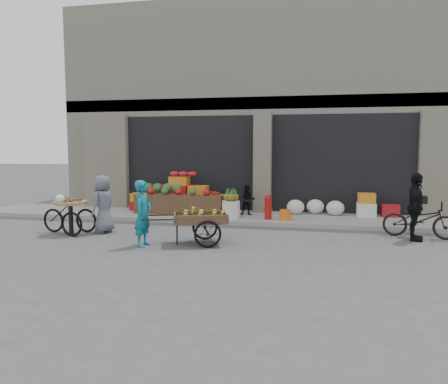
% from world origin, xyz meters
% --- Properties ---
extents(ground, '(80.00, 80.00, 0.00)m').
position_xyz_m(ground, '(0.00, 0.00, 0.00)').
color(ground, '#424244').
rests_on(ground, ground).
extents(sidewalk, '(18.00, 2.20, 0.12)m').
position_xyz_m(sidewalk, '(0.00, 4.10, 0.06)').
color(sidewalk, gray).
rests_on(sidewalk, ground).
extents(building, '(14.00, 6.45, 7.00)m').
position_xyz_m(building, '(0.00, 8.03, 3.37)').
color(building, beige).
rests_on(building, ground).
extents(fruit_display, '(3.10, 1.12, 1.24)m').
position_xyz_m(fruit_display, '(-2.48, 4.38, 0.67)').
color(fruit_display, '#A8171B').
rests_on(fruit_display, sidewalk).
extents(pineapple_bin, '(0.52, 0.52, 0.50)m').
position_xyz_m(pineapple_bin, '(-0.75, 3.60, 0.37)').
color(pineapple_bin, silver).
rests_on(pineapple_bin, sidewalk).
extents(fire_hydrant, '(0.22, 0.22, 0.71)m').
position_xyz_m(fire_hydrant, '(0.35, 3.55, 0.50)').
color(fire_hydrant, '#A5140F').
rests_on(fire_hydrant, sidewalk).
extents(orange_bucket, '(0.32, 0.32, 0.30)m').
position_xyz_m(orange_bucket, '(0.85, 3.50, 0.27)').
color(orange_bucket, orange).
rests_on(orange_bucket, sidewalk).
extents(right_bay_goods, '(3.35, 0.60, 0.70)m').
position_xyz_m(right_bay_goods, '(2.61, 4.70, 0.41)').
color(right_bay_goods, silver).
rests_on(right_bay_goods, sidewalk).
extents(seated_person, '(0.51, 0.43, 0.93)m').
position_xyz_m(seated_person, '(-0.35, 4.20, 0.58)').
color(seated_person, black).
rests_on(seated_person, sidewalk).
extents(banana_cart, '(2.20, 1.41, 0.86)m').
position_xyz_m(banana_cart, '(-0.91, 0.57, 0.63)').
color(banana_cart, brown).
rests_on(banana_cart, ground).
extents(vendor_woman, '(0.39, 0.56, 1.48)m').
position_xyz_m(vendor_woman, '(-2.04, 0.09, 0.74)').
color(vendor_woman, '#106C81').
rests_on(vendor_woman, ground).
extents(tricycle_cart, '(1.45, 0.95, 0.95)m').
position_xyz_m(tricycle_cart, '(-4.39, 1.00, 0.57)').
color(tricycle_cart, '#9E7F51').
rests_on(tricycle_cart, ground).
extents(vendor_grey, '(0.60, 0.80, 1.49)m').
position_xyz_m(vendor_grey, '(-3.64, 1.31, 0.74)').
color(vendor_grey, slate).
rests_on(vendor_grey, ground).
extents(bicycle, '(1.80, 0.95, 0.90)m').
position_xyz_m(bicycle, '(4.18, 2.35, 0.45)').
color(bicycle, black).
rests_on(bicycle, ground).
extents(cyclist, '(0.59, 1.00, 1.61)m').
position_xyz_m(cyclist, '(3.98, 1.95, 0.80)').
color(cyclist, black).
rests_on(cyclist, ground).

